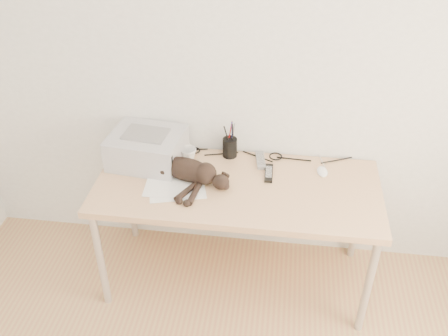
# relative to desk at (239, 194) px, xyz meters

# --- Properties ---
(wall_back) EXTENTS (3.50, 0.00, 3.50)m
(wall_back) POSITION_rel_desk_xyz_m (0.00, 0.27, 0.69)
(wall_back) COLOR white
(wall_back) RESTS_ON floor
(desk) EXTENTS (1.60, 0.70, 0.74)m
(desk) POSITION_rel_desk_xyz_m (0.00, 0.00, 0.00)
(desk) COLOR tan
(desk) RESTS_ON floor
(printer) EXTENTS (0.45, 0.39, 0.20)m
(printer) POSITION_rel_desk_xyz_m (-0.56, 0.08, 0.23)
(printer) COLOR #A7A7AC
(printer) RESTS_ON desk
(papers) EXTENTS (0.37, 0.29, 0.01)m
(papers) POSITION_rel_desk_xyz_m (-0.34, -0.16, 0.14)
(papers) COLOR white
(papers) RESTS_ON desk
(cat) EXTENTS (0.60, 0.38, 0.14)m
(cat) POSITION_rel_desk_xyz_m (-0.30, -0.07, 0.19)
(cat) COLOR black
(cat) RESTS_ON desk
(mug) EXTENTS (0.13, 0.13, 0.09)m
(mug) POSITION_rel_desk_xyz_m (-0.32, 0.11, 0.18)
(mug) COLOR silver
(mug) RESTS_ON desk
(pen_cup) EXTENTS (0.09, 0.09, 0.22)m
(pen_cup) POSITION_rel_desk_xyz_m (-0.08, 0.20, 0.20)
(pen_cup) COLOR black
(pen_cup) RESTS_ON desk
(remote_grey) EXTENTS (0.08, 0.18, 0.02)m
(remote_grey) POSITION_rel_desk_xyz_m (0.11, 0.16, 0.14)
(remote_grey) COLOR gray
(remote_grey) RESTS_ON desk
(remote_black) EXTENTS (0.05, 0.17, 0.02)m
(remote_black) POSITION_rel_desk_xyz_m (0.17, 0.04, 0.14)
(remote_black) COLOR black
(remote_black) RESTS_ON desk
(mouse) EXTENTS (0.08, 0.11, 0.03)m
(mouse) POSITION_rel_desk_xyz_m (0.48, 0.10, 0.15)
(mouse) COLOR white
(mouse) RESTS_ON desk
(cable_tangle) EXTENTS (1.36, 0.08, 0.01)m
(cable_tangle) POSITION_rel_desk_xyz_m (0.00, 0.22, 0.14)
(cable_tangle) COLOR black
(cable_tangle) RESTS_ON desk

